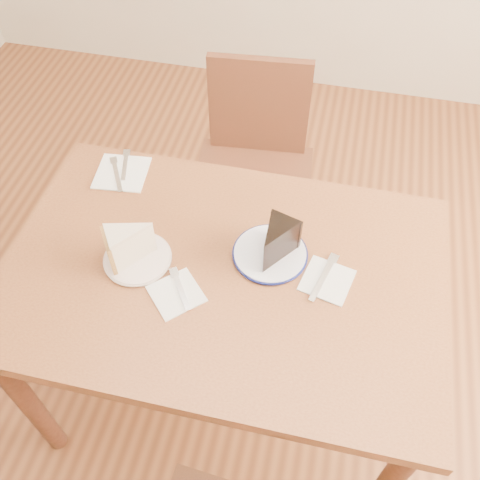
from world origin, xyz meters
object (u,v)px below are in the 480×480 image
object	(u,v)px
plate_cream	(138,259)
plate_navy	(270,254)
carrot_cake	(133,244)
table	(224,290)
chair_far	(253,171)
chocolate_cake	(274,245)

from	to	relation	value
plate_cream	plate_navy	bearing A→B (deg)	15.32
carrot_cake	table	bearing A→B (deg)	59.75
chair_far	plate_navy	xyz separation A→B (m)	(0.16, -0.58, 0.26)
plate_navy	carrot_cake	bearing A→B (deg)	-165.68
chair_far	chocolate_cake	distance (m)	0.69
plate_cream	carrot_cake	xyz separation A→B (m)	(-0.01, 0.01, 0.06)
plate_cream	carrot_cake	world-z (taller)	carrot_cake
plate_cream	plate_navy	xyz separation A→B (m)	(0.35, 0.10, 0.00)
chair_far	carrot_cake	world-z (taller)	chair_far
carrot_cake	chocolate_cake	xyz separation A→B (m)	(0.37, 0.08, -0.00)
plate_navy	chocolate_cake	distance (m)	0.06
plate_navy	carrot_cake	size ratio (longest dim) A/B	1.64
table	chocolate_cake	world-z (taller)	chocolate_cake
table	chair_far	bearing A→B (deg)	94.17
chair_far	plate_cream	world-z (taller)	chair_far
plate_cream	table	bearing A→B (deg)	4.50
plate_cream	chocolate_cake	xyz separation A→B (m)	(0.36, 0.08, 0.06)
table	plate_navy	distance (m)	0.17
table	plate_cream	size ratio (longest dim) A/B	6.69
table	chocolate_cake	xyz separation A→B (m)	(0.13, 0.07, 0.16)
table	plate_cream	distance (m)	0.26
plate_cream	carrot_cake	bearing A→B (deg)	137.95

